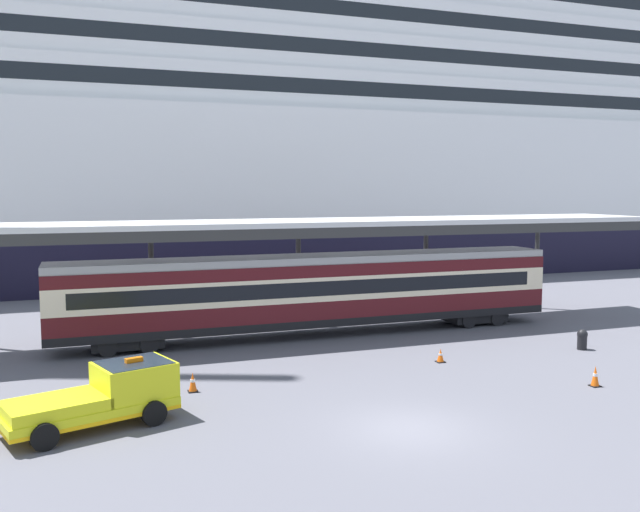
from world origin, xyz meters
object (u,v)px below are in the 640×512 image
at_px(service_truck, 106,394).
at_px(traffic_cone_near, 595,376).
at_px(cruise_ship, 285,140).
at_px(quay_bollard, 582,339).
at_px(train_carriage, 315,290).
at_px(traffic_cone_far, 193,382).
at_px(traffic_cone_mid, 440,356).

distance_m(service_truck, traffic_cone_near, 17.68).
height_order(cruise_ship, quay_bollard, cruise_ship).
bearing_deg(cruise_ship, train_carriage, -104.24).
bearing_deg(traffic_cone_far, traffic_cone_near, -17.20).
height_order(train_carriage, quay_bollard, train_carriage).
bearing_deg(traffic_cone_near, traffic_cone_far, 162.80).
distance_m(traffic_cone_near, traffic_cone_far, 15.12).
bearing_deg(quay_bollard, train_carriage, 146.31).
bearing_deg(traffic_cone_near, service_truck, 173.82).
bearing_deg(train_carriage, service_truck, -136.09).
height_order(train_carriage, service_truck, train_carriage).
relative_size(traffic_cone_near, traffic_cone_far, 1.07).
xyz_separation_m(cruise_ship, traffic_cone_far, (-15.60, -39.75, -11.85)).
distance_m(traffic_cone_far, quay_bollard, 18.13).
relative_size(cruise_ship, quay_bollard, 135.78).
bearing_deg(traffic_cone_mid, quay_bollard, -1.49).
height_order(traffic_cone_far, quay_bollard, quay_bollard).
bearing_deg(service_truck, traffic_cone_far, 39.47).
distance_m(traffic_cone_near, traffic_cone_mid, 6.33).
bearing_deg(train_carriage, quay_bollard, -33.69).
xyz_separation_m(cruise_ship, traffic_cone_near, (-1.16, -44.23, -11.83)).
xyz_separation_m(service_truck, traffic_cone_mid, (13.87, 3.24, -0.70)).
height_order(cruise_ship, traffic_cone_far, cruise_ship).
xyz_separation_m(cruise_ship, quay_bollard, (2.52, -39.28, -11.70)).
bearing_deg(quay_bollard, service_truck, -171.85).
xyz_separation_m(train_carriage, quay_bollard, (10.68, -7.12, -1.80)).
bearing_deg(quay_bollard, cruise_ship, 93.68).
bearing_deg(service_truck, traffic_cone_near, -6.18).
xyz_separation_m(traffic_cone_near, quay_bollard, (3.68, 4.95, 0.13)).
xyz_separation_m(service_truck, quay_bollard, (21.24, 3.04, -0.47)).
relative_size(cruise_ship, train_carriage, 5.07).
xyz_separation_m(cruise_ship, train_carriage, (-8.16, -32.16, -9.90)).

